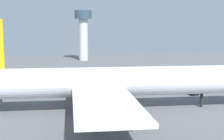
{
  "coord_description": "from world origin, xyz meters",
  "views": [
    {
      "loc": [
        -9.28,
        -71.33,
        18.72
      ],
      "look_at": [
        0.0,
        0.0,
        9.11
      ],
      "focal_mm": 52.3,
      "sensor_mm": 36.0,
      "label": 1
    }
  ],
  "objects": [
    {
      "name": "control_tower",
      "position": [
        -1.62,
        111.03,
        17.22
      ],
      "size": [
        9.45,
        9.45,
        27.53
      ],
      "color": "silver",
      "rests_on": "ground_plane"
    },
    {
      "name": "cargo_loader",
      "position": [
        24.15,
        13.73,
        1.13
      ],
      "size": [
        2.92,
        3.95,
        2.36
      ],
      "color": "#232328",
      "rests_on": "ground_plane"
    },
    {
      "name": "ground_plane",
      "position": [
        0.0,
        0.0,
        0.0
      ],
      "size": [
        287.98,
        287.98,
        0.0
      ],
      "primitive_type": "plane",
      "color": "slate"
    },
    {
      "name": "cargo_airplane",
      "position": [
        -0.34,
        -0.0,
        6.39
      ],
      "size": [
        71.99,
        60.99,
        20.25
      ],
      "color": "silver",
      "rests_on": "ground_plane"
    }
  ]
}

